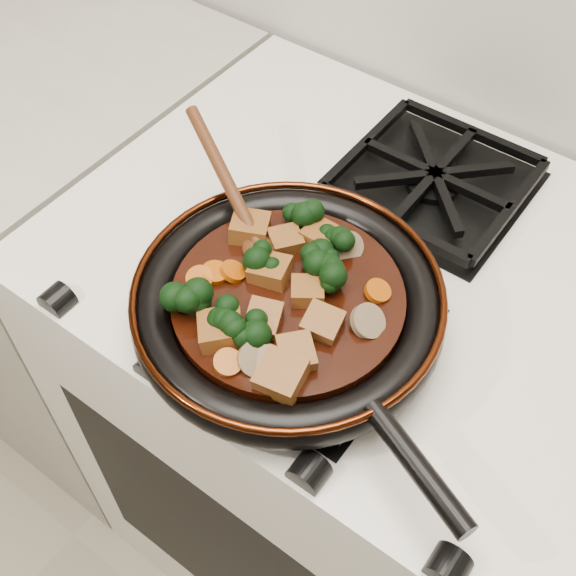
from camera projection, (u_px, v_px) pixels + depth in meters
The scene contains 33 objects.
stove at pixel (350, 428), 1.22m from camera, with size 0.76×0.60×0.90m, color white.
burner_grate_front at pixel (308, 322), 0.79m from camera, with size 0.23×0.23×0.03m, color black, non-canonical shape.
burner_grate_back at pixel (434, 180), 0.93m from camera, with size 0.23×0.23×0.03m, color black, non-canonical shape.
skillet at pixel (289, 305), 0.77m from camera, with size 0.44×0.34×0.05m.
braising_sauce at pixel (288, 300), 0.76m from camera, with size 0.25×0.25×0.02m, color black.
tofu_cube_0 at pixel (296, 354), 0.70m from camera, with size 0.04×0.03×0.02m, color brown.
tofu_cube_1 at pixel (322, 323), 0.72m from camera, with size 0.04×0.04×0.02m, color brown.
tofu_cube_2 at pixel (221, 330), 0.72m from camera, with size 0.04×0.04×0.02m, color brown.
tofu_cube_3 at pixel (250, 228), 0.80m from camera, with size 0.04×0.04×0.02m, color brown.
tofu_cube_4 at pixel (263, 320), 0.73m from camera, with size 0.04×0.03×0.02m, color brown.
tofu_cube_5 at pixel (307, 292), 0.75m from camera, with size 0.03×0.03×0.02m, color brown.
tofu_cube_6 at pixel (321, 237), 0.80m from camera, with size 0.04×0.04×0.02m, color brown.
tofu_cube_7 at pixel (286, 241), 0.79m from camera, with size 0.03×0.03×0.02m, color brown.
tofu_cube_8 at pixel (270, 271), 0.77m from camera, with size 0.04×0.04×0.02m, color brown.
tofu_cube_9 at pixel (281, 375), 0.68m from camera, with size 0.04×0.04×0.02m, color brown.
broccoli_floret_0 at pixel (332, 244), 0.79m from camera, with size 0.05×0.05×0.05m, color black, non-canonical shape.
broccoli_floret_1 at pixel (328, 279), 0.75m from camera, with size 0.06×0.06×0.06m, color black, non-canonical shape.
broccoli_floret_2 at pixel (304, 217), 0.81m from camera, with size 0.06×0.06×0.05m, color black, non-canonical shape.
broccoli_floret_3 at pixel (319, 261), 0.77m from camera, with size 0.06×0.06×0.05m, color black, non-canonical shape.
broccoli_floret_4 at pixel (247, 330), 0.71m from camera, with size 0.06×0.06×0.05m, color black, non-canonical shape.
broccoli_floret_5 at pixel (270, 261), 0.77m from camera, with size 0.06×0.06×0.05m, color black, non-canonical shape.
broccoli_floret_6 at pixel (229, 319), 0.72m from camera, with size 0.06×0.06×0.05m, color black, non-canonical shape.
broccoli_floret_7 at pixel (192, 299), 0.74m from camera, with size 0.06×0.06×0.06m, color black, non-canonical shape.
carrot_coin_0 at pixel (215, 273), 0.77m from camera, with size 0.03×0.03×0.01m, color #A74304.
carrot_coin_1 at pixel (228, 362), 0.70m from camera, with size 0.03×0.03×0.01m, color #A74304.
carrot_coin_2 at pixel (233, 272), 0.77m from camera, with size 0.03×0.03×0.01m, color #A74304.
carrot_coin_3 at pixel (200, 279), 0.76m from camera, with size 0.03×0.03×0.01m, color #A74304.
carrot_coin_4 at pixel (378, 291), 0.75m from camera, with size 0.03×0.03×0.01m, color #A74304.
mushroom_slice_0 at pixel (368, 321), 0.73m from camera, with size 0.04×0.04×0.01m, color #7C6547.
mushroom_slice_1 at pixel (256, 359), 0.70m from camera, with size 0.04×0.04×0.01m, color #7C6547.
mushroom_slice_2 at pixel (266, 361), 0.70m from camera, with size 0.03×0.03×0.01m, color #7C6547.
mushroom_slice_3 at pixel (348, 246), 0.79m from camera, with size 0.03×0.03×0.01m, color #7C6547.
wooden_spoon at pixel (242, 212), 0.80m from camera, with size 0.13×0.08×0.20m.
Camera 1 is at (0.26, 1.16, 1.56)m, focal length 45.00 mm.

